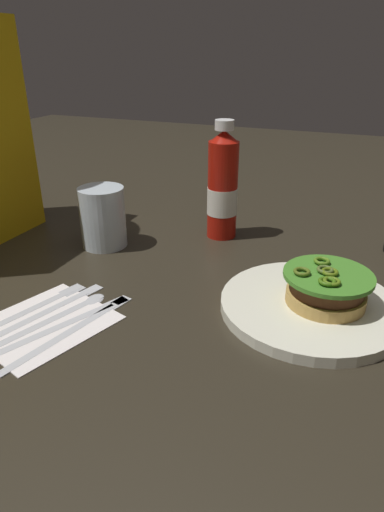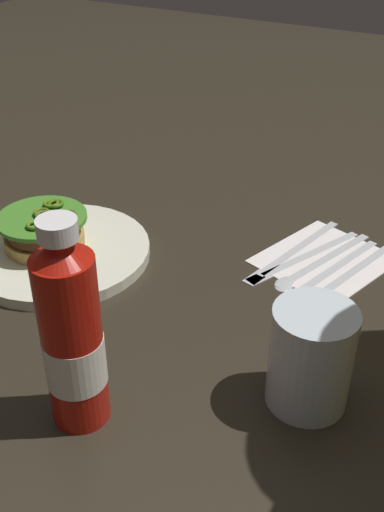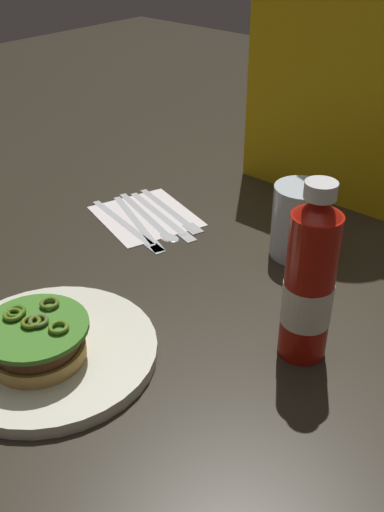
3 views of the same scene
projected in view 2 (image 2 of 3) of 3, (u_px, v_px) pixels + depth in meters
name	position (u px, v px, depth m)	size (l,w,h in m)	color
ground_plane	(141.00, 278.00, 0.82)	(3.00, 3.00, 0.00)	#2B251B
dinner_plate	(59.00, 252.00, 0.86)	(0.25, 0.25, 0.02)	silver
burger_sandwich	(44.00, 230.00, 0.84)	(0.12, 0.12, 0.05)	tan
ketchup_bottle	(72.00, 339.00, 0.56)	(0.06, 0.06, 0.22)	#AC160C
water_glass	(311.00, 357.00, 0.60)	(0.08, 0.08, 0.11)	silver
napkin	(324.00, 260.00, 0.85)	(0.16, 0.15, 0.00)	white
butter_knife	(289.00, 253.00, 0.86)	(0.21, 0.06, 0.00)	silver
table_knife	(299.00, 258.00, 0.85)	(0.20, 0.10, 0.00)	silver
spoon_utensil	(311.00, 266.00, 0.83)	(0.19, 0.08, 0.00)	silver
steak_knife	(327.00, 272.00, 0.82)	(0.20, 0.07, 0.00)	silver
fork_utensil	(344.00, 276.00, 0.81)	(0.19, 0.07, 0.00)	silver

